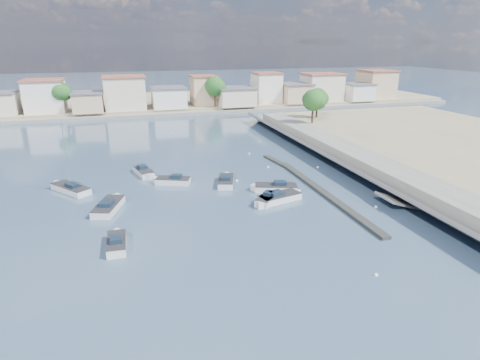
{
  "coord_description": "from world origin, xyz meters",
  "views": [
    {
      "loc": [
        -16.02,
        -31.82,
        17.88
      ],
      "look_at": [
        -2.6,
        13.95,
        1.4
      ],
      "focal_mm": 30.0,
      "sensor_mm": 36.0,
      "label": 1
    }
  ],
  "objects_px": {
    "motorboat_b": "(226,181)",
    "motorboat_d": "(266,200)",
    "motorboat_c": "(274,188)",
    "sailboat": "(70,188)",
    "motorboat_h": "(281,197)",
    "motorboat_f": "(171,181)",
    "motorboat_e": "(109,206)",
    "motorboat_a": "(117,243)",
    "motorboat_g": "(144,173)"
  },
  "relations": [
    {
      "from": "motorboat_a",
      "to": "motorboat_f",
      "type": "xyz_separation_m",
      "value": [
        7.01,
        16.02,
        -0.0
      ]
    },
    {
      "from": "motorboat_f",
      "to": "motorboat_h",
      "type": "bearing_deg",
      "value": -39.2
    },
    {
      "from": "motorboat_b",
      "to": "sailboat",
      "type": "distance_m",
      "value": 19.89
    },
    {
      "from": "motorboat_h",
      "to": "sailboat",
      "type": "distance_m",
      "value": 26.62
    },
    {
      "from": "motorboat_b",
      "to": "sailboat",
      "type": "bearing_deg",
      "value": 172.18
    },
    {
      "from": "motorboat_f",
      "to": "motorboat_h",
      "type": "xyz_separation_m",
      "value": [
        11.83,
        -9.65,
        0.0
      ]
    },
    {
      "from": "motorboat_b",
      "to": "motorboat_f",
      "type": "relative_size",
      "value": 1.09
    },
    {
      "from": "motorboat_b",
      "to": "motorboat_d",
      "type": "height_order",
      "value": "same"
    },
    {
      "from": "motorboat_e",
      "to": "motorboat_g",
      "type": "xyz_separation_m",
      "value": [
        4.55,
        11.39,
        0.0
      ]
    },
    {
      "from": "motorboat_d",
      "to": "sailboat",
      "type": "bearing_deg",
      "value": 154.47
    },
    {
      "from": "motorboat_g",
      "to": "sailboat",
      "type": "relative_size",
      "value": 0.58
    },
    {
      "from": "motorboat_a",
      "to": "motorboat_f",
      "type": "distance_m",
      "value": 17.48
    },
    {
      "from": "motorboat_e",
      "to": "motorboat_f",
      "type": "distance_m",
      "value": 10.25
    },
    {
      "from": "motorboat_g",
      "to": "motorboat_h",
      "type": "xyz_separation_m",
      "value": [
        15.07,
        -14.37,
        -0.0
      ]
    },
    {
      "from": "motorboat_d",
      "to": "sailboat",
      "type": "height_order",
      "value": "sailboat"
    },
    {
      "from": "motorboat_f",
      "to": "motorboat_a",
      "type": "bearing_deg",
      "value": -113.63
    },
    {
      "from": "motorboat_e",
      "to": "sailboat",
      "type": "relative_size",
      "value": 0.68
    },
    {
      "from": "motorboat_c",
      "to": "motorboat_d",
      "type": "bearing_deg",
      "value": -122.06
    },
    {
      "from": "motorboat_c",
      "to": "motorboat_b",
      "type": "bearing_deg",
      "value": 139.45
    },
    {
      "from": "motorboat_a",
      "to": "motorboat_g",
      "type": "xyz_separation_m",
      "value": [
        3.77,
        20.74,
        0.0
      ]
    },
    {
      "from": "motorboat_f",
      "to": "motorboat_e",
      "type": "bearing_deg",
      "value": -139.45
    },
    {
      "from": "motorboat_b",
      "to": "motorboat_h",
      "type": "xyz_separation_m",
      "value": [
        4.82,
        -7.64,
        0.0
      ]
    },
    {
      "from": "motorboat_d",
      "to": "motorboat_h",
      "type": "height_order",
      "value": "same"
    },
    {
      "from": "sailboat",
      "to": "motorboat_d",
      "type": "bearing_deg",
      "value": -25.53
    },
    {
      "from": "motorboat_b",
      "to": "motorboat_d",
      "type": "relative_size",
      "value": 1.4
    },
    {
      "from": "motorboat_b",
      "to": "motorboat_d",
      "type": "xyz_separation_m",
      "value": [
        2.77,
        -8.03,
        -0.0
      ]
    },
    {
      "from": "motorboat_h",
      "to": "sailboat",
      "type": "xyz_separation_m",
      "value": [
        -24.53,
        10.35,
        0.04
      ]
    },
    {
      "from": "motorboat_b",
      "to": "motorboat_c",
      "type": "xyz_separation_m",
      "value": [
        5.08,
        -4.34,
        0.0
      ]
    },
    {
      "from": "motorboat_b",
      "to": "motorboat_a",
      "type": "bearing_deg",
      "value": -135.02
    },
    {
      "from": "motorboat_h",
      "to": "motorboat_f",
      "type": "bearing_deg",
      "value": 140.8
    },
    {
      "from": "motorboat_a",
      "to": "motorboat_d",
      "type": "height_order",
      "value": "same"
    },
    {
      "from": "motorboat_c",
      "to": "motorboat_d",
      "type": "relative_size",
      "value": 1.51
    },
    {
      "from": "motorboat_d",
      "to": "motorboat_f",
      "type": "distance_m",
      "value": 14.01
    },
    {
      "from": "motorboat_a",
      "to": "motorboat_b",
      "type": "distance_m",
      "value": 19.82
    },
    {
      "from": "motorboat_b",
      "to": "motorboat_h",
      "type": "height_order",
      "value": "same"
    },
    {
      "from": "motorboat_c",
      "to": "motorboat_e",
      "type": "distance_m",
      "value": 19.88
    },
    {
      "from": "motorboat_c",
      "to": "motorboat_h",
      "type": "relative_size",
      "value": 1.0
    },
    {
      "from": "motorboat_g",
      "to": "motorboat_h",
      "type": "height_order",
      "value": "same"
    },
    {
      "from": "motorboat_a",
      "to": "motorboat_f",
      "type": "relative_size",
      "value": 0.95
    },
    {
      "from": "motorboat_e",
      "to": "sailboat",
      "type": "xyz_separation_m",
      "value": [
        -4.91,
        7.36,
        0.04
      ]
    },
    {
      "from": "motorboat_c",
      "to": "motorboat_h",
      "type": "height_order",
      "value": "same"
    },
    {
      "from": "motorboat_a",
      "to": "motorboat_b",
      "type": "relative_size",
      "value": 0.88
    },
    {
      "from": "motorboat_c",
      "to": "sailboat",
      "type": "height_order",
      "value": "sailboat"
    },
    {
      "from": "motorboat_b",
      "to": "motorboat_d",
      "type": "distance_m",
      "value": 8.49
    },
    {
      "from": "motorboat_c",
      "to": "sailboat",
      "type": "xyz_separation_m",
      "value": [
        -24.79,
        7.05,
        0.03
      ]
    },
    {
      "from": "motorboat_h",
      "to": "motorboat_a",
      "type": "bearing_deg",
      "value": -161.33
    },
    {
      "from": "motorboat_a",
      "to": "motorboat_b",
      "type": "xyz_separation_m",
      "value": [
        14.02,
        14.01,
        -0.0
      ]
    },
    {
      "from": "motorboat_g",
      "to": "motorboat_h",
      "type": "distance_m",
      "value": 20.83
    },
    {
      "from": "motorboat_d",
      "to": "motorboat_g",
      "type": "distance_m",
      "value": 19.68
    },
    {
      "from": "motorboat_d",
      "to": "motorboat_g",
      "type": "height_order",
      "value": "same"
    }
  ]
}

